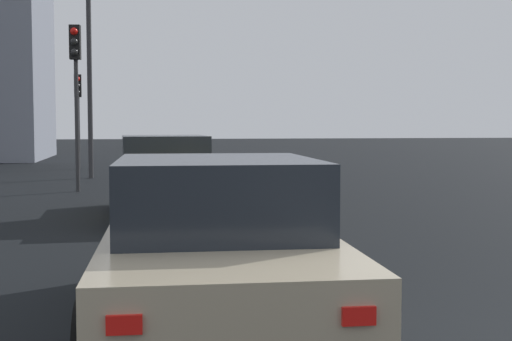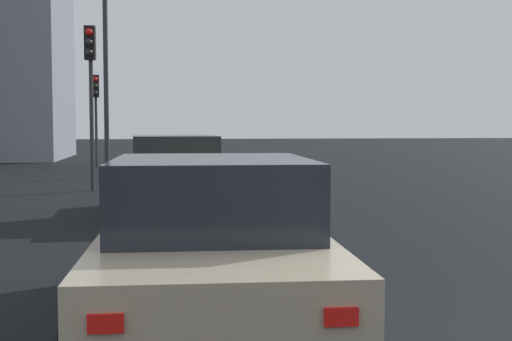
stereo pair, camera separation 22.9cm
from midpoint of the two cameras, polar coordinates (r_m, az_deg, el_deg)
car_yellow_right_lead at (r=13.91m, az=-7.98°, el=-0.56°), size 4.43×2.14×1.59m
car_beige_right_second at (r=6.17m, az=-4.41°, el=-6.23°), size 4.57×2.19×1.52m
traffic_light_near_left at (r=29.10m, az=-14.52°, el=5.51°), size 0.32×0.28×3.79m
traffic_light_near_right at (r=19.29m, az=-14.82°, el=7.70°), size 0.33×0.30×4.41m
street_lamp_kerbside at (r=24.06m, az=-13.69°, el=8.67°), size 0.56×0.36×6.52m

